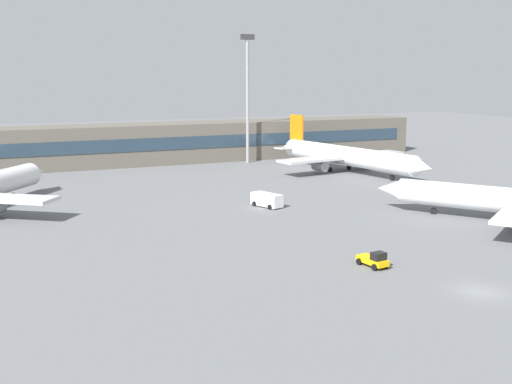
# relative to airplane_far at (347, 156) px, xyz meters

# --- Properties ---
(ground_plane) EXTENTS (400.00, 400.00, 0.00)m
(ground_plane) POSITION_rel_airplane_far_xyz_m (-28.61, -27.64, -3.36)
(ground_plane) COLOR slate
(terminal_building) EXTENTS (124.64, 12.13, 9.00)m
(terminal_building) POSITION_rel_airplane_far_xyz_m (-28.61, 30.44, 1.14)
(terminal_building) COLOR #5B564C
(terminal_building) RESTS_ON ground_plane
(airplane_far) EXTENTS (31.31, 44.46, 11.03)m
(airplane_far) POSITION_rel_airplane_far_xyz_m (0.00, 0.00, 0.00)
(airplane_far) COLOR white
(airplane_far) RESTS_ON ground_plane
(baggage_tug_yellow) EXTENTS (2.18, 3.76, 1.75)m
(baggage_tug_yellow) POSITION_rel_airplane_far_xyz_m (-33.10, -57.24, -2.57)
(baggage_tug_yellow) COLOR #F2B20C
(baggage_tug_yellow) RESTS_ON ground_plane
(service_van_white) EXTENTS (3.59, 5.57, 2.08)m
(service_van_white) POSITION_rel_airplane_far_xyz_m (-30.19, -24.93, -2.25)
(service_van_white) COLOR white
(service_van_white) RESTS_ON ground_plane
(floodlight_tower_west) EXTENTS (3.20, 0.80, 28.87)m
(floodlight_tower_west) POSITION_rel_airplane_far_xyz_m (-13.00, 21.89, 13.14)
(floodlight_tower_west) COLOR gray
(floodlight_tower_west) RESTS_ON ground_plane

